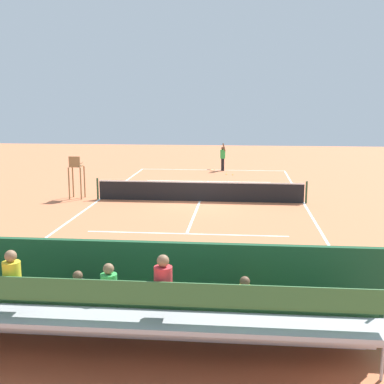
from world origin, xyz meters
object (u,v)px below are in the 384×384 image
(courtside_bench, at_px, (289,299))
(tennis_racket, at_px, (212,170))
(umpire_chair, at_px, (76,173))
(tennis_ball_far, at_px, (226,174))
(tennis_player, at_px, (223,156))
(bleacher_stand, at_px, (133,318))
(tennis_ball_near, at_px, (233,175))
(equipment_bag, at_px, (191,313))
(tennis_net, at_px, (200,191))

(courtside_bench, relative_size, tennis_racket, 3.07)
(umpire_chair, height_order, tennis_ball_far, umpire_chair)
(tennis_player, bearing_deg, bleacher_stand, 88.41)
(bleacher_stand, relative_size, tennis_ball_near, 137.27)
(tennis_racket, bearing_deg, tennis_ball_far, 117.39)
(tennis_racket, height_order, tennis_ball_near, tennis_ball_near)
(tennis_player, bearing_deg, tennis_ball_far, 99.46)
(tennis_ball_near, relative_size, tennis_ball_far, 1.00)
(equipment_bag, xyz_separation_m, tennis_racket, (0.93, -24.33, -0.16))
(equipment_bag, height_order, tennis_player, tennis_player)
(umpire_chair, distance_m, tennis_ball_near, 11.56)
(courtside_bench, height_order, tennis_ball_far, courtside_bench)
(bleacher_stand, xyz_separation_m, umpire_chair, (6.19, -15.45, 0.39))
(tennis_player, distance_m, tennis_ball_near, 2.43)
(tennis_player, relative_size, tennis_racket, 3.29)
(umpire_chair, distance_m, tennis_racket, 12.54)
(bleacher_stand, distance_m, tennis_ball_far, 24.30)
(tennis_net, distance_m, bleacher_stand, 15.36)
(courtside_bench, distance_m, tennis_ball_far, 22.28)
(tennis_player, xyz_separation_m, tennis_ball_far, (-0.31, 1.85, -0.98))
(umpire_chair, xyz_separation_m, equipment_bag, (-7.10, 13.50, -1.13))
(tennis_net, bearing_deg, courtside_bench, 103.04)
(tennis_player, height_order, tennis_racket, tennis_player)
(tennis_player, xyz_separation_m, tennis_racket, (0.74, -0.18, -1.00))
(bleacher_stand, bearing_deg, equipment_bag, -114.99)
(tennis_ball_far, bearing_deg, courtside_bench, 95.29)
(umpire_chair, bearing_deg, tennis_racket, -119.67)
(tennis_ball_far, bearing_deg, equipment_bag, 89.68)
(tennis_racket, bearing_deg, umpire_chair, 60.33)
(courtside_bench, distance_m, equipment_bag, 2.21)
(bleacher_stand, bearing_deg, tennis_racket, -89.97)
(umpire_chair, height_order, tennis_racket, umpire_chair)
(tennis_player, bearing_deg, equipment_bag, 90.44)
(courtside_bench, distance_m, tennis_racket, 24.41)
(equipment_bag, bearing_deg, umpire_chair, -62.26)
(tennis_net, relative_size, equipment_bag, 11.44)
(bleacher_stand, distance_m, courtside_bench, 3.74)
(tennis_net, relative_size, tennis_player, 5.35)
(tennis_net, relative_size, courtside_bench, 5.72)
(tennis_net, xyz_separation_m, bleacher_stand, (0.01, 15.35, 0.42))
(tennis_ball_far, bearing_deg, umpire_chair, 50.66)
(umpire_chair, relative_size, equipment_bag, 2.38)
(bleacher_stand, distance_m, tennis_ball_near, 24.08)
(tennis_net, xyz_separation_m, equipment_bag, (-0.90, 13.40, -0.32))
(tennis_player, height_order, tennis_ball_far, tennis_player)
(courtside_bench, bearing_deg, tennis_player, -84.39)
(tennis_racket, height_order, tennis_ball_far, tennis_ball_far)
(tennis_net, height_order, umpire_chair, umpire_chair)
(tennis_net, bearing_deg, tennis_ball_far, -96.55)
(tennis_net, distance_m, tennis_racket, 10.94)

